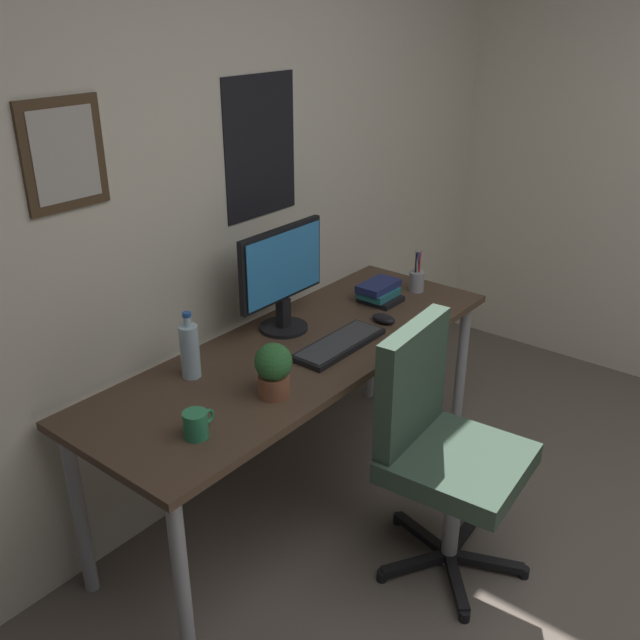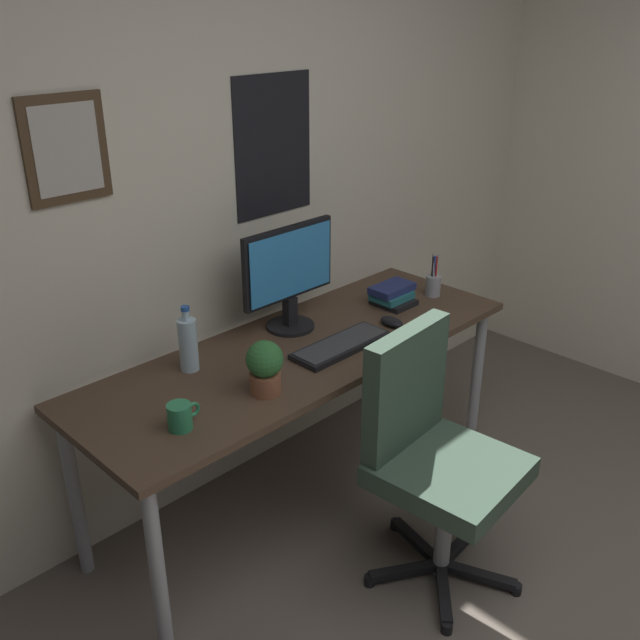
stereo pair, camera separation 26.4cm
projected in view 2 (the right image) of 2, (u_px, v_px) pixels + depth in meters
wall_back at (210, 188)px, 2.73m from camera, size 4.40×0.10×2.60m
desk at (302, 363)px, 2.80m from camera, size 1.88×0.65×0.72m
office_chair at (431, 447)px, 2.49m from camera, size 0.56×0.57×0.95m
monitor at (289, 274)px, 2.84m from camera, size 0.46×0.20×0.43m
keyboard at (341, 345)px, 2.76m from camera, size 0.43×0.15×0.03m
computer_mouse at (392, 322)px, 2.94m from camera, size 0.06×0.11×0.04m
water_bottle at (188, 343)px, 2.56m from camera, size 0.07×0.07×0.25m
coffee_mug_near at (180, 416)px, 2.23m from camera, size 0.12×0.08×0.09m
potted_plant at (265, 366)px, 2.41m from camera, size 0.13×0.13×0.19m
pen_cup at (433, 284)px, 3.23m from camera, size 0.07×0.07×0.20m
book_stack_left at (392, 295)px, 3.15m from camera, size 0.20×0.17×0.09m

